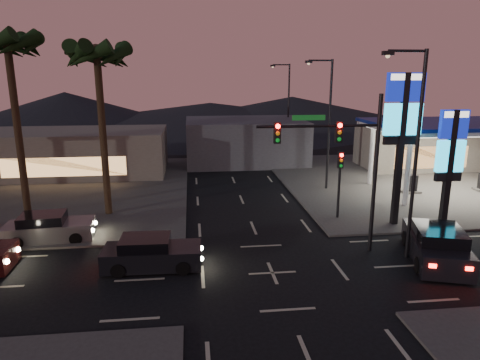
{
  "coord_description": "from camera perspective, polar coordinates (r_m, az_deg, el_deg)",
  "views": [
    {
      "loc": [
        -3.55,
        -17.78,
        8.86
      ],
      "look_at": [
        -0.83,
        5.86,
        3.0
      ],
      "focal_mm": 32.0,
      "sensor_mm": 36.0,
      "label": 1
    }
  ],
  "objects": [
    {
      "name": "ground",
      "position": [
        20.18,
        4.34,
        -12.26
      ],
      "size": [
        140.0,
        140.0,
        0.0
      ],
      "primitive_type": "plane",
      "color": "black",
      "rests_on": "ground"
    },
    {
      "name": "corner_lot_ne",
      "position": [
        40.01,
        22.88,
        0.02
      ],
      "size": [
        24.0,
        24.0,
        0.12
      ],
      "primitive_type": "cube",
      "color": "#47443F",
      "rests_on": "ground"
    },
    {
      "name": "corner_lot_nw",
      "position": [
        37.06,
        -25.99,
        -1.33
      ],
      "size": [
        24.0,
        24.0,
        0.12
      ],
      "primitive_type": "cube",
      "color": "#47443F",
      "rests_on": "ground"
    },
    {
      "name": "gas_station",
      "position": [
        35.82,
        26.73,
        6.32
      ],
      "size": [
        12.2,
        8.2,
        5.47
      ],
      "color": "silver",
      "rests_on": "ground"
    },
    {
      "name": "convenience_store",
      "position": [
        44.89,
        22.27,
        4.02
      ],
      "size": [
        10.0,
        6.0,
        4.0
      ],
      "primitive_type": "cube",
      "color": "#726B5B",
      "rests_on": "ground"
    },
    {
      "name": "pylon_sign_tall",
      "position": [
        26.33,
        20.89,
        7.56
      ],
      "size": [
        2.2,
        0.35,
        9.0
      ],
      "color": "black",
      "rests_on": "ground"
    },
    {
      "name": "pylon_sign_short",
      "position": [
        26.94,
        26.28,
        3.42
      ],
      "size": [
        1.6,
        0.35,
        7.0
      ],
      "color": "black",
      "rests_on": "ground"
    },
    {
      "name": "traffic_signal_mast",
      "position": [
        21.38,
        13.54,
        3.66
      ],
      "size": [
        6.1,
        0.39,
        8.0
      ],
      "color": "black",
      "rests_on": "ground"
    },
    {
      "name": "pedestal_signal",
      "position": [
        27.02,
        13.17,
        0.77
      ],
      "size": [
        0.32,
        0.39,
        4.3
      ],
      "color": "black",
      "rests_on": "ground"
    },
    {
      "name": "streetlight_near",
      "position": [
        21.67,
        22.1,
        4.47
      ],
      "size": [
        2.14,
        0.25,
        10.0
      ],
      "color": "black",
      "rests_on": "ground"
    },
    {
      "name": "streetlight_mid",
      "position": [
        33.57,
        11.53,
        8.19
      ],
      "size": [
        2.14,
        0.25,
        10.0
      ],
      "color": "black",
      "rests_on": "ground"
    },
    {
      "name": "streetlight_far",
      "position": [
        47.04,
        6.24,
        9.93
      ],
      "size": [
        2.14,
        0.25,
        10.0
      ],
      "color": "black",
      "rests_on": "ground"
    },
    {
      "name": "palm_a",
      "position": [
        27.82,
        -18.46,
        14.32
      ],
      "size": [
        4.41,
        4.41,
        10.86
      ],
      "color": "black",
      "rests_on": "ground"
    },
    {
      "name": "palm_b",
      "position": [
        29.23,
        -28.49,
        14.4
      ],
      "size": [
        4.41,
        4.41,
        11.46
      ],
      "color": "black",
      "rests_on": "ground"
    },
    {
      "name": "building_far_west",
      "position": [
        41.7,
        -21.03,
        3.44
      ],
      "size": [
        16.0,
        8.0,
        4.0
      ],
      "primitive_type": "cube",
      "color": "#726B5B",
      "rests_on": "ground"
    },
    {
      "name": "building_far_mid",
      "position": [
        44.63,
        0.65,
        5.26
      ],
      "size": [
        12.0,
        9.0,
        4.4
      ],
      "primitive_type": "cube",
      "color": "#4C4C51",
      "rests_on": "ground"
    },
    {
      "name": "hill_left",
      "position": [
        80.89,
        -22.2,
        8.68
      ],
      "size": [
        40.0,
        40.0,
        6.0
      ],
      "primitive_type": "cone",
      "color": "black",
      "rests_on": "ground"
    },
    {
      "name": "hill_right",
      "position": [
        80.21,
        6.91,
        9.2
      ],
      "size": [
        50.0,
        50.0,
        5.0
      ],
      "primitive_type": "cone",
      "color": "black",
      "rests_on": "ground"
    },
    {
      "name": "hill_center",
      "position": [
        78.16,
        -3.99,
        8.77
      ],
      "size": [
        60.0,
        60.0,
        4.0
      ],
      "primitive_type": "cone",
      "color": "black",
      "rests_on": "ground"
    },
    {
      "name": "car_lane_a_front",
      "position": [
        20.77,
        -11.78,
        -9.6
      ],
      "size": [
        4.73,
        2.1,
        1.52
      ],
      "color": "black",
      "rests_on": "ground"
    },
    {
      "name": "car_lane_b_front",
      "position": [
        25.73,
        -24.18,
        -5.89
      ],
      "size": [
        4.85,
        2.33,
        1.54
      ],
      "color": "slate",
      "rests_on": "ground"
    },
    {
      "name": "suv_station",
      "position": [
        23.08,
        24.67,
        -7.84
      ],
      "size": [
        3.78,
        5.79,
        1.8
      ],
      "color": "black",
      "rests_on": "ground"
    }
  ]
}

